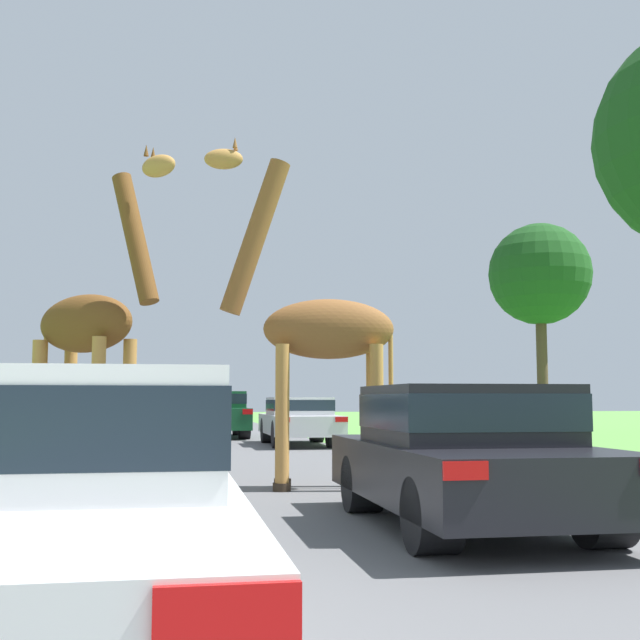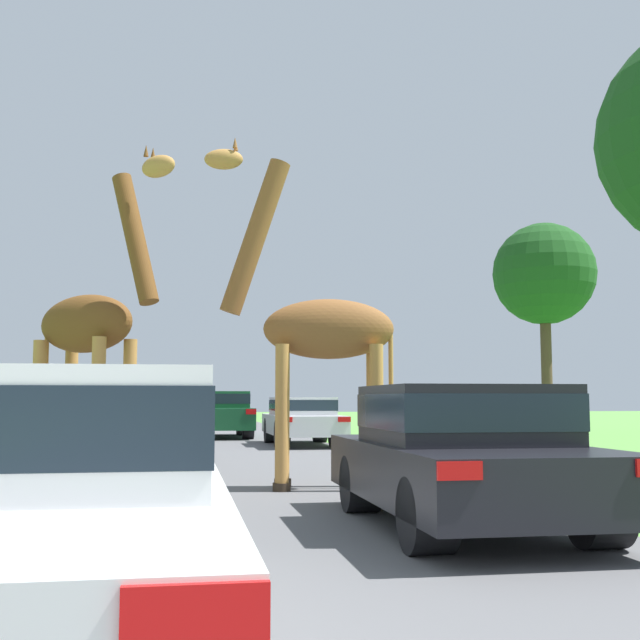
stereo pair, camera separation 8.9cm
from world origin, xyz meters
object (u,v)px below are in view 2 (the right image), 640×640
at_px(giraffe_near_road, 317,330).
at_px(car_verge_right, 115,418).
at_px(car_queue_left, 145,425).
at_px(car_rear_follower, 463,452).
at_px(car_lead_maroon, 27,505).
at_px(tree_left_edge, 544,275).
at_px(giraffe_companion, 91,333).
at_px(car_queue_right, 224,413).
at_px(car_far_ahead, 302,419).

height_order(giraffe_near_road, car_verge_right, giraffe_near_road).
relative_size(car_queue_left, car_rear_follower, 0.97).
bearing_deg(car_lead_maroon, car_queue_left, 89.98).
xyz_separation_m(giraffe_near_road, car_queue_left, (-2.60, 5.27, -1.48)).
bearing_deg(tree_left_edge, giraffe_companion, -131.56).
distance_m(car_verge_right, car_rear_follower, 16.18).
distance_m(giraffe_near_road, car_rear_follower, 4.00).
xyz_separation_m(giraffe_near_road, car_queue_right, (-0.53, 15.60, -1.41)).
bearing_deg(car_far_ahead, tree_left_edge, 31.24).
xyz_separation_m(car_far_ahead, tree_left_edge, (10.12, 6.14, 5.20)).
xyz_separation_m(giraffe_companion, car_queue_left, (0.54, 4.94, -1.43)).
xyz_separation_m(car_queue_left, car_far_ahead, (3.97, 5.42, -0.03)).
relative_size(car_queue_left, car_far_ahead, 0.90).
distance_m(car_queue_left, car_verge_right, 6.73).
bearing_deg(car_verge_right, car_queue_left, -80.32).
distance_m(giraffe_near_road, car_verge_right, 12.56).
height_order(car_lead_maroon, car_rear_follower, car_rear_follower).
xyz_separation_m(giraffe_companion, car_far_ahead, (4.51, 10.36, -1.46)).
bearing_deg(car_lead_maroon, car_verge_right, 93.40).
height_order(car_queue_left, tree_left_edge, tree_left_edge).
distance_m(car_lead_maroon, car_verge_right, 18.98).
bearing_deg(giraffe_near_road, car_far_ahead, 1.16).
distance_m(car_lead_maroon, car_rear_follower, 4.87).
bearing_deg(car_lead_maroon, giraffe_near_road, 69.72).
relative_size(car_far_ahead, car_verge_right, 1.07).
bearing_deg(car_queue_right, car_verge_right, -130.85).
height_order(car_lead_maroon, car_queue_right, car_queue_right).
relative_size(giraffe_companion, car_verge_right, 1.12).
relative_size(giraffe_companion, tree_left_edge, 0.59).
distance_m(car_verge_right, tree_left_edge, 16.82).
height_order(car_queue_right, tree_left_edge, tree_left_edge).
xyz_separation_m(giraffe_near_road, car_rear_follower, (0.85, -3.61, -1.49)).
xyz_separation_m(car_lead_maroon, car_verge_right, (-1.13, 18.95, -0.01)).
distance_m(car_far_ahead, car_verge_right, 5.25).
distance_m(giraffe_companion, car_rear_follower, 5.79).
bearing_deg(giraffe_companion, car_verge_right, -134.95).
relative_size(giraffe_near_road, car_lead_maroon, 1.13).
height_order(car_queue_right, car_far_ahead, car_queue_right).
height_order(giraffe_companion, car_queue_right, giraffe_companion).
bearing_deg(car_queue_left, car_lead_maroon, -90.02).
bearing_deg(car_queue_left, car_queue_right, 78.67).
xyz_separation_m(giraffe_near_road, car_far_ahead, (1.37, 10.69, -1.51)).
height_order(giraffe_near_road, car_rear_follower, giraffe_near_road).
xyz_separation_m(car_verge_right, car_rear_follower, (4.58, -15.51, 0.02)).
bearing_deg(car_queue_left, tree_left_edge, 39.36).
height_order(giraffe_companion, car_verge_right, giraffe_companion).
distance_m(giraffe_near_road, car_far_ahead, 10.88).
relative_size(car_queue_right, car_verge_right, 1.11).
bearing_deg(giraffe_companion, car_lead_maroon, 46.29).
height_order(giraffe_companion, car_rear_follower, giraffe_companion).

